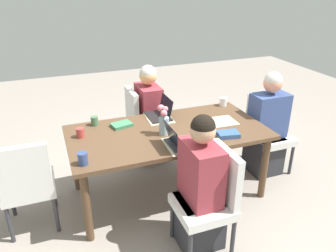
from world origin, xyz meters
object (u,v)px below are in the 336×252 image
(person_head_left_left_far, at_px, (267,130))
(person_far_left_mid, at_px, (200,191))
(chair_far_left_mid, at_px, (211,196))
(laptop_far_left_mid, at_px, (179,142))
(chair_near_left_near, at_px, (142,121))
(coffee_mug_centre_left, at_px, (80,133))
(laptop_near_left_near, at_px, (161,113))
(coffee_mug_near_right, at_px, (95,121))
(chair_head_right_right_near, at_px, (27,182))
(coffee_mug_far_left, at_px, (209,138))
(coffee_mug_near_left, at_px, (223,102))
(flower_vase, at_px, (164,120))
(person_near_left_near, at_px, (149,119))
(coffee_mug_centre_right, at_px, (83,159))
(book_red_cover, at_px, (122,125))
(chair_head_left_left_far, at_px, (267,128))
(dining_table, at_px, (168,137))

(person_head_left_left_far, bearing_deg, person_far_left_mid, 33.05)
(chair_far_left_mid, height_order, laptop_far_left_mid, laptop_far_left_mid)
(chair_near_left_near, bearing_deg, coffee_mug_centre_left, 40.18)
(laptop_near_left_near, xyz_separation_m, coffee_mug_near_right, (0.70, -0.04, 0.00))
(person_head_left_left_far, xyz_separation_m, chair_head_right_right_near, (2.53, 0.11, -0.03))
(person_far_left_mid, height_order, coffee_mug_far_left, person_far_left_mid)
(laptop_near_left_near, xyz_separation_m, coffee_mug_far_left, (-0.21, 0.71, -0.00))
(chair_head_right_right_near, relative_size, laptop_near_left_near, 2.81)
(chair_head_right_right_near, xyz_separation_m, coffee_mug_near_left, (-2.17, -0.50, 0.28))
(flower_vase, distance_m, coffee_mug_near_left, 1.03)
(chair_near_left_near, relative_size, coffee_mug_near_left, 9.24)
(chair_near_left_near, bearing_deg, flower_vase, 87.53)
(person_near_left_near, height_order, laptop_near_left_near, person_near_left_near)
(flower_vase, height_order, coffee_mug_near_left, flower_vase)
(chair_near_left_near, xyz_separation_m, flower_vase, (0.04, 0.89, 0.37))
(chair_head_right_right_near, distance_m, coffee_mug_far_left, 1.64)
(laptop_near_left_near, height_order, coffee_mug_centre_right, laptop_near_left_near)
(laptop_near_left_near, bearing_deg, coffee_mug_near_left, -175.60)
(book_red_cover, bearing_deg, laptop_near_left_near, 178.23)
(chair_head_right_right_near, relative_size, flower_vase, 3.07)
(flower_vase, distance_m, laptop_near_left_near, 0.44)
(chair_head_left_left_far, relative_size, coffee_mug_near_left, 9.24)
(person_near_left_near, xyz_separation_m, coffee_mug_centre_right, (0.91, 1.12, 0.25))
(chair_head_left_left_far, bearing_deg, person_far_left_mid, 34.17)
(person_far_left_mid, relative_size, laptop_far_left_mid, 3.73)
(chair_far_left_mid, bearing_deg, dining_table, -85.66)
(coffee_mug_near_left, bearing_deg, coffee_mug_far_left, 53.00)
(flower_vase, bearing_deg, book_red_cover, -43.64)
(chair_head_left_left_far, xyz_separation_m, person_head_left_left_far, (0.06, 0.07, 0.03))
(person_far_left_mid, xyz_separation_m, coffee_mug_centre_left, (0.81, -0.92, 0.25))
(coffee_mug_centre_left, height_order, coffee_mug_far_left, coffee_mug_centre_left)
(dining_table, xyz_separation_m, coffee_mug_centre_left, (0.82, -0.16, 0.12))
(person_head_left_left_far, distance_m, coffee_mug_near_left, 0.58)
(person_head_left_left_far, xyz_separation_m, coffee_mug_far_left, (0.94, 0.39, 0.24))
(flower_vase, distance_m, coffee_mug_near_right, 0.74)
(laptop_near_left_near, distance_m, coffee_mug_centre_right, 1.15)
(laptop_near_left_near, bearing_deg, chair_near_left_near, -81.20)
(person_far_left_mid, relative_size, laptop_near_left_near, 3.73)
(chair_head_left_left_far, bearing_deg, chair_near_left_near, -29.52)
(chair_far_left_mid, distance_m, coffee_mug_centre_left, 1.35)
(person_head_left_left_far, relative_size, flower_vase, 4.08)
(dining_table, distance_m, coffee_mug_near_left, 0.94)
(dining_table, xyz_separation_m, chair_head_left_left_far, (-1.26, -0.10, -0.15))
(chair_head_left_left_far, relative_size, coffee_mug_centre_right, 8.52)
(chair_near_left_near, distance_m, coffee_mug_far_left, 1.26)
(book_red_cover, bearing_deg, dining_table, 134.21)
(coffee_mug_far_left, distance_m, book_red_cover, 0.91)
(chair_near_left_near, xyz_separation_m, coffee_mug_near_left, (-0.87, 0.42, 0.28))
(flower_vase, xyz_separation_m, coffee_mug_near_right, (0.58, -0.44, -0.10))
(flower_vase, relative_size, laptop_near_left_near, 0.92)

